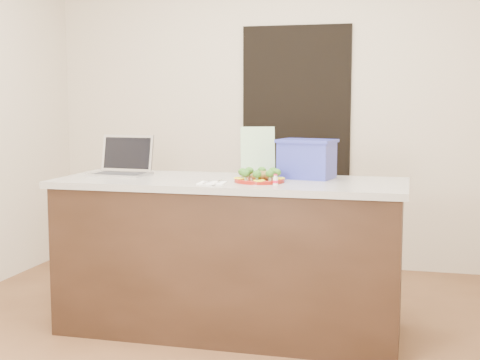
% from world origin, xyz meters
% --- Properties ---
extents(ground, '(4.00, 4.00, 0.00)m').
position_xyz_m(ground, '(0.00, 0.00, 0.00)').
color(ground, brown).
rests_on(ground, ground).
extents(room_shell, '(4.00, 4.00, 4.00)m').
position_xyz_m(room_shell, '(0.00, 0.00, 1.62)').
color(room_shell, white).
rests_on(room_shell, ground).
extents(doorway, '(0.90, 0.02, 2.00)m').
position_xyz_m(doorway, '(0.10, 1.98, 1.00)').
color(doorway, black).
rests_on(doorway, ground).
extents(island, '(2.06, 0.76, 0.92)m').
position_xyz_m(island, '(0.00, 0.25, 0.46)').
color(island, black).
rests_on(island, ground).
extents(plate, '(0.29, 0.29, 0.02)m').
position_xyz_m(plate, '(0.20, 0.17, 0.93)').
color(plate, maroon).
rests_on(plate, island).
extents(meatballs, '(0.11, 0.12, 0.04)m').
position_xyz_m(meatballs, '(0.20, 0.18, 0.96)').
color(meatballs, brown).
rests_on(meatballs, plate).
extents(broccoli, '(0.25, 0.25, 0.04)m').
position_xyz_m(broccoli, '(0.20, 0.17, 0.98)').
color(broccoli, '#215115').
rests_on(broccoli, plate).
extents(pepper_rings, '(0.29, 0.29, 0.01)m').
position_xyz_m(pepper_rings, '(0.20, 0.17, 0.94)').
color(pepper_rings, yellow).
rests_on(pepper_rings, plate).
extents(napkin, '(0.15, 0.15, 0.01)m').
position_xyz_m(napkin, '(-0.05, 0.04, 0.92)').
color(napkin, white).
rests_on(napkin, island).
extents(fork, '(0.03, 0.15, 0.00)m').
position_xyz_m(fork, '(-0.07, 0.05, 0.93)').
color(fork, silver).
rests_on(fork, napkin).
extents(knife, '(0.03, 0.21, 0.01)m').
position_xyz_m(knife, '(-0.02, 0.02, 0.93)').
color(knife, white).
rests_on(knife, napkin).
extents(yogurt_bottle, '(0.03, 0.03, 0.06)m').
position_xyz_m(yogurt_bottle, '(0.31, 0.06, 0.95)').
color(yogurt_bottle, beige).
rests_on(yogurt_bottle, island).
extents(laptop, '(0.36, 0.29, 0.25)m').
position_xyz_m(laptop, '(-0.72, 0.34, 0.99)').
color(laptop, silver).
rests_on(laptop, island).
extents(leaflet, '(0.22, 0.12, 0.30)m').
position_xyz_m(leaflet, '(0.12, 0.49, 1.07)').
color(leaflet, silver).
rests_on(leaflet, island).
extents(blue_box, '(0.37, 0.30, 0.23)m').
position_xyz_m(blue_box, '(0.43, 0.43, 1.04)').
color(blue_box, '#2B339E').
rests_on(blue_box, island).
extents(chair, '(0.51, 0.53, 0.90)m').
position_xyz_m(chair, '(0.14, 0.95, 0.51)').
color(chair, '#382210').
rests_on(chair, ground).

